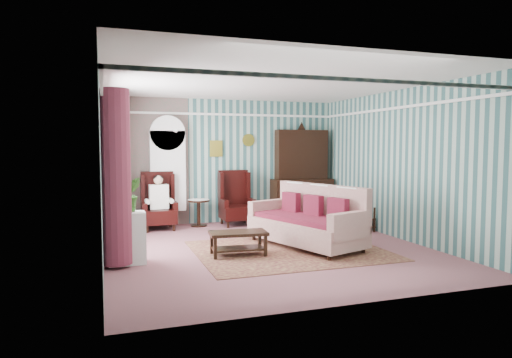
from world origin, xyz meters
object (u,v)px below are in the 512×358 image
object	(u,v)px
wingback_right	(237,198)
floral_armchair	(316,213)
nest_table	(362,219)
wingback_left	(159,201)
coffee_table	(238,244)
sofa	(305,218)
dresser_hutch	(302,172)
bookcase	(168,177)
plant_stand	(127,238)
round_side_table	(199,213)
seated_woman	(159,203)

from	to	relation	value
wingback_right	floral_armchair	size ratio (longest dim) A/B	1.14
wingback_right	floral_armchair	bearing A→B (deg)	-68.03
wingback_right	nest_table	size ratio (longest dim) A/B	2.31
wingback_left	coffee_table	size ratio (longest dim) A/B	1.33
wingback_left	nest_table	xyz separation A→B (m)	(4.07, -1.55, -0.35)
nest_table	sofa	world-z (taller)	sofa
wingback_right	floral_armchair	xyz separation A→B (m)	(0.91, -2.25, -0.08)
dresser_hutch	wingback_right	distance (m)	1.86
bookcase	coffee_table	bearing A→B (deg)	-77.31
nest_table	wingback_right	bearing A→B (deg)	146.25
plant_stand	sofa	bearing A→B (deg)	4.28
bookcase	round_side_table	size ratio (longest dim) A/B	3.73
dresser_hutch	wingback_left	xyz separation A→B (m)	(-3.50, -0.27, -0.55)
bookcase	coffee_table	world-z (taller)	bookcase
floral_armchair	coffee_table	distance (m)	1.81
seated_woman	coffee_table	distance (m)	2.98
bookcase	nest_table	world-z (taller)	bookcase
wingback_right	seated_woman	xyz separation A→B (m)	(-1.75, 0.00, -0.04)
round_side_table	floral_armchair	distance (m)	2.99
nest_table	sofa	xyz separation A→B (m)	(-1.76, -0.97, 0.26)
floral_armchair	dresser_hutch	bearing A→B (deg)	-19.55
wingback_right	sofa	xyz separation A→B (m)	(0.56, -2.52, -0.10)
wingback_left	coffee_table	xyz separation A→B (m)	(0.97, -2.79, -0.42)
bookcase	dresser_hutch	distance (m)	3.25
bookcase	sofa	size ratio (longest dim) A/B	1.00
nest_table	floral_armchair	size ratio (longest dim) A/B	0.49
bookcase	nest_table	xyz separation A→B (m)	(3.82, -1.94, -0.85)
floral_armchair	coffee_table	world-z (taller)	floral_armchair
dresser_hutch	seated_woman	distance (m)	3.56
sofa	floral_armchair	distance (m)	0.44
bookcase	round_side_table	distance (m)	1.07
wingback_right	plant_stand	distance (m)	3.76
sofa	coffee_table	distance (m)	1.41
nest_table	plant_stand	distance (m)	5.02
seated_woman	plant_stand	bearing A→B (deg)	-106.22
seated_woman	round_side_table	distance (m)	0.96
wingback_right	round_side_table	xyz separation A→B (m)	(-0.85, 0.15, -0.33)
wingback_left	seated_woman	xyz separation A→B (m)	(0.00, 0.00, -0.04)
round_side_table	nest_table	bearing A→B (deg)	-28.20
bookcase	seated_woman	bearing A→B (deg)	-122.66
seated_woman	sofa	distance (m)	3.42
wingback_right	round_side_table	world-z (taller)	wingback_right
bookcase	nest_table	distance (m)	4.37
dresser_hutch	round_side_table	xyz separation A→B (m)	(-2.60, -0.12, -0.88)
round_side_table	coffee_table	world-z (taller)	round_side_table
coffee_table	seated_woman	bearing A→B (deg)	109.09
round_side_table	nest_table	size ratio (longest dim) A/B	1.11
nest_table	sofa	distance (m)	2.03
wingback_right	seated_woman	world-z (taller)	wingback_right
nest_table	floral_armchair	bearing A→B (deg)	-153.63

